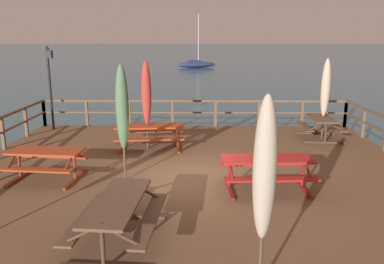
% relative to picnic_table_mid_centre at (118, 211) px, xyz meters
% --- Properties ---
extents(ground_plane, '(600.00, 600.00, 0.00)m').
position_rel_picnic_table_mid_centre_xyz_m(ground_plane, '(1.23, 3.14, -1.39)').
color(ground_plane, '#2D5B6B').
extents(wooden_deck, '(12.47, 12.33, 0.83)m').
position_rel_picnic_table_mid_centre_xyz_m(wooden_deck, '(1.23, 3.14, -0.98)').
color(wooden_deck, brown).
rests_on(wooden_deck, ground).
extents(railing_waterside_far, '(12.27, 0.10, 1.09)m').
position_rel_picnic_table_mid_centre_xyz_m(railing_waterside_far, '(1.23, 9.15, 0.18)').
color(railing_waterside_far, brown).
rests_on(railing_waterside_far, wooden_deck).
extents(picnic_table_mid_centre, '(1.56, 2.24, 0.78)m').
position_rel_picnic_table_mid_centre_xyz_m(picnic_table_mid_centre, '(0.00, 0.00, 0.00)').
color(picnic_table_mid_centre, brown).
rests_on(picnic_table_mid_centre, wooden_deck).
extents(picnic_table_front_left, '(2.19, 1.52, 0.78)m').
position_rel_picnic_table_mid_centre_xyz_m(picnic_table_front_left, '(3.01, 2.48, -0.00)').
color(picnic_table_front_left, maroon).
rests_on(picnic_table_front_left, wooden_deck).
extents(picnic_table_back_right, '(1.48, 1.74, 0.78)m').
position_rel_picnic_table_mid_centre_xyz_m(picnic_table_back_right, '(5.77, 7.29, -0.01)').
color(picnic_table_back_right, brown).
rests_on(picnic_table_back_right, wooden_deck).
extents(picnic_table_front_right, '(2.29, 1.58, 0.78)m').
position_rel_picnic_table_mid_centre_xyz_m(picnic_table_front_right, '(-0.17, 5.94, 0.00)').
color(picnic_table_front_right, '#993819').
rests_on(picnic_table_front_right, wooden_deck).
extents(picnic_table_mid_right, '(1.94, 1.56, 0.78)m').
position_rel_picnic_table_mid_centre_xyz_m(picnic_table_mid_right, '(-2.43, 3.04, -0.01)').
color(picnic_table_mid_right, '#993819').
rests_on(picnic_table_mid_right, wooden_deck).
extents(patio_umbrella_tall_back_right, '(0.32, 0.32, 2.91)m').
position_rel_picnic_table_mid_centre_xyz_m(patio_umbrella_tall_back_right, '(-0.45, 3.02, 1.28)').
color(patio_umbrella_tall_back_right, '#4C3828').
rests_on(patio_umbrella_tall_back_right, wooden_deck).
extents(patio_umbrella_tall_mid_right, '(0.32, 0.32, 2.81)m').
position_rel_picnic_table_mid_centre_xyz_m(patio_umbrella_tall_mid_right, '(2.28, -1.34, 1.23)').
color(patio_umbrella_tall_mid_right, '#4C3828').
rests_on(patio_umbrella_tall_mid_right, wooden_deck).
extents(patio_umbrella_short_back, '(0.32, 0.32, 2.83)m').
position_rel_picnic_table_mid_centre_xyz_m(patio_umbrella_short_back, '(5.84, 7.35, 1.23)').
color(patio_umbrella_short_back, '#4C3828').
rests_on(patio_umbrella_short_back, wooden_deck).
extents(patio_umbrella_tall_front, '(0.32, 0.32, 2.83)m').
position_rel_picnic_table_mid_centre_xyz_m(patio_umbrella_tall_front, '(-0.24, 5.93, 1.23)').
color(patio_umbrella_tall_front, '#4C3828').
rests_on(patio_umbrella_tall_front, wooden_deck).
extents(lamp_post_hooked, '(0.40, 0.63, 3.20)m').
position_rel_picnic_table_mid_centre_xyz_m(lamp_post_hooked, '(-4.21, 8.43, 1.55)').
color(lamp_post_hooked, black).
rests_on(lamp_post_hooked, wooden_deck).
extents(sailboat_distant, '(6.20, 3.73, 7.72)m').
position_rel_picnic_table_mid_centre_xyz_m(sailboat_distant, '(1.13, 52.66, -0.88)').
color(sailboat_distant, navy).
rests_on(sailboat_distant, ground).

